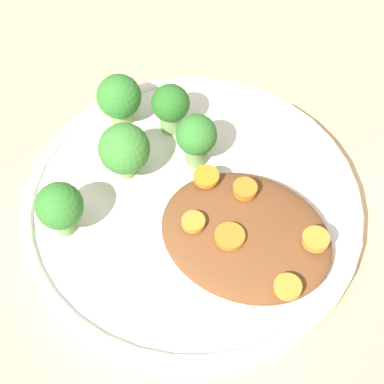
# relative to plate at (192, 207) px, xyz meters

# --- Properties ---
(ground_plane) EXTENTS (4.00, 4.00, 0.00)m
(ground_plane) POSITION_rel_plate_xyz_m (0.00, 0.00, -0.01)
(ground_plane) COLOR tan
(plate) EXTENTS (0.28, 0.28, 0.03)m
(plate) POSITION_rel_plate_xyz_m (0.00, 0.00, 0.00)
(plate) COLOR white
(plate) RESTS_ON ground_plane
(stew_mound) EXTENTS (0.14, 0.11, 0.02)m
(stew_mound) POSITION_rel_plate_xyz_m (0.05, -0.01, 0.02)
(stew_mound) COLOR brown
(stew_mound) RESTS_ON plate
(broccoli_floret_0) EXTENTS (0.03, 0.03, 0.05)m
(broccoli_floret_0) POSITION_rel_plate_xyz_m (-0.05, 0.06, 0.03)
(broccoli_floret_0) COLOR #7FA85B
(broccoli_floret_0) RESTS_ON plate
(broccoli_floret_1) EXTENTS (0.04, 0.04, 0.05)m
(broccoli_floret_1) POSITION_rel_plate_xyz_m (-0.10, 0.05, 0.04)
(broccoli_floret_1) COLOR #7FA85B
(broccoli_floret_1) RESTS_ON plate
(broccoli_floret_2) EXTENTS (0.04, 0.04, 0.06)m
(broccoli_floret_2) POSITION_rel_plate_xyz_m (-0.06, 0.00, 0.04)
(broccoli_floret_2) COLOR #7FA85B
(broccoli_floret_2) RESTS_ON plate
(broccoli_floret_3) EXTENTS (0.03, 0.03, 0.05)m
(broccoli_floret_3) POSITION_rel_plate_xyz_m (-0.02, 0.04, 0.04)
(broccoli_floret_3) COLOR #759E51
(broccoli_floret_3) RESTS_ON plate
(broccoli_floret_4) EXTENTS (0.04, 0.04, 0.05)m
(broccoli_floret_4) POSITION_rel_plate_xyz_m (-0.08, -0.07, 0.04)
(broccoli_floret_4) COLOR #759E51
(broccoli_floret_4) RESTS_ON plate
(carrot_slice_0) EXTENTS (0.02, 0.02, 0.01)m
(carrot_slice_0) POSITION_rel_plate_xyz_m (0.02, -0.03, 0.03)
(carrot_slice_0) COLOR orange
(carrot_slice_0) RESTS_ON stew_mound
(carrot_slice_1) EXTENTS (0.02, 0.02, 0.00)m
(carrot_slice_1) POSITION_rel_plate_xyz_m (0.05, -0.03, 0.03)
(carrot_slice_1) COLOR orange
(carrot_slice_1) RESTS_ON stew_mound
(carrot_slice_2) EXTENTS (0.02, 0.02, 0.01)m
(carrot_slice_2) POSITION_rel_plate_xyz_m (0.11, 0.00, 0.03)
(carrot_slice_2) COLOR orange
(carrot_slice_2) RESTS_ON stew_mound
(carrot_slice_3) EXTENTS (0.02, 0.02, 0.00)m
(carrot_slice_3) POSITION_rel_plate_xyz_m (0.10, -0.05, 0.03)
(carrot_slice_3) COLOR orange
(carrot_slice_3) RESTS_ON stew_mound
(carrot_slice_4) EXTENTS (0.02, 0.02, 0.01)m
(carrot_slice_4) POSITION_rel_plate_xyz_m (0.04, 0.02, 0.03)
(carrot_slice_4) COLOR orange
(carrot_slice_4) RESTS_ON stew_mound
(carrot_slice_5) EXTENTS (0.02, 0.02, 0.00)m
(carrot_slice_5) POSITION_rel_plate_xyz_m (0.01, 0.01, 0.03)
(carrot_slice_5) COLOR orange
(carrot_slice_5) RESTS_ON stew_mound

